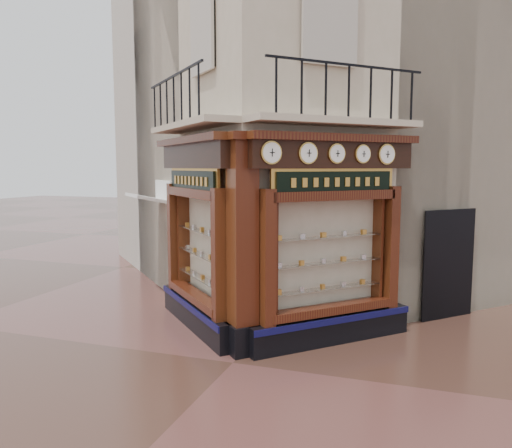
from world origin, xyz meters
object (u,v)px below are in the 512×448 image
at_px(clock_a, 271,153).
at_px(clock_e, 387,154).
at_px(clock_d, 363,154).
at_px(corner_pilaster, 243,248).
at_px(signboard_right, 335,182).
at_px(awning, 150,295).
at_px(signboard_left, 192,181).
at_px(clock_b, 308,153).
at_px(clock_c, 337,154).

height_order(clock_a, clock_e, clock_a).
bearing_deg(clock_d, corner_pilaster, 169.43).
height_order(corner_pilaster, signboard_right, corner_pilaster).
distance_m(clock_e, awning, 7.20).
height_order(clock_a, signboard_right, clock_a).
distance_m(clock_d, signboard_left, 3.43).
xyz_separation_m(corner_pilaster, clock_b, (1.07, 0.47, 1.67)).
height_order(clock_d, signboard_left, clock_d).
xyz_separation_m(clock_c, signboard_left, (-2.96, 0.12, -0.52)).
bearing_deg(signboard_left, clock_a, -163.02).
xyz_separation_m(clock_a, clock_b, (0.52, 0.52, 0.00)).
bearing_deg(clock_e, signboard_left, 145.57).
bearing_deg(signboard_right, clock_c, -115.83).
relative_size(clock_c, clock_e, 0.92).
xyz_separation_m(clock_a, awning, (-4.30, 3.10, -3.62)).
bearing_deg(clock_d, clock_e, 0.00).
distance_m(clock_e, signboard_left, 3.89).
bearing_deg(clock_b, clock_c, 0.00).
bearing_deg(corner_pilaster, clock_c, -14.13).
bearing_deg(corner_pilaster, clock_a, -50.78).
height_order(clock_a, signboard_left, clock_a).
bearing_deg(clock_d, signboard_left, 140.11).
xyz_separation_m(corner_pilaster, signboard_left, (-1.46, 1.01, 1.15)).
height_order(clock_a, clock_d, clock_a).
xyz_separation_m(corner_pilaster, clock_a, (0.55, -0.06, 1.67)).
bearing_deg(awning, clock_e, -147.30).
bearing_deg(clock_b, awning, 106.85).
bearing_deg(clock_c, awning, 112.77).
bearing_deg(signboard_left, signboard_right, -135.00).
distance_m(corner_pilaster, clock_d, 2.87).
distance_m(corner_pilaster, signboard_right, 2.12).
bearing_deg(clock_b, corner_pilaster, 158.51).
relative_size(clock_a, clock_d, 1.13).
height_order(clock_b, awning, clock_b).
height_order(corner_pilaster, clock_a, corner_pilaster).
distance_m(clock_d, clock_e, 0.57).
distance_m(corner_pilaster, clock_e, 3.34).
height_order(corner_pilaster, clock_e, corner_pilaster).
xyz_separation_m(clock_e, awning, (-6.08, 1.32, -3.62)).
bearing_deg(signboard_left, clock_c, -137.24).
xyz_separation_m(corner_pilaster, clock_c, (1.50, 0.90, 1.67)).
bearing_deg(clock_e, signboard_right, 174.31).
relative_size(clock_b, awning, 0.27).
relative_size(clock_d, signboard_left, 0.17).
xyz_separation_m(clock_c, clock_e, (0.82, 0.82, 0.00)).
xyz_separation_m(clock_a, clock_c, (0.95, 0.95, 0.00)).
bearing_deg(clock_c, clock_e, 0.00).
bearing_deg(clock_d, clock_b, -180.00).
distance_m(clock_b, awning, 6.56).
height_order(awning, signboard_left, signboard_left).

